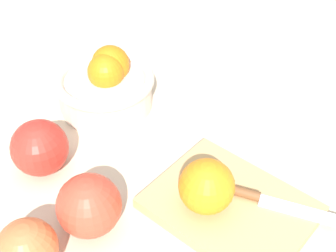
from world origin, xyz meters
The scene contains 8 objects.
ground_plane centered at (0.00, 0.00, 0.00)m, with size 2.40×2.40×0.00m, color beige.
bowl centered at (-0.18, 0.13, 0.04)m, with size 0.17×0.17×0.10m.
cutting_board centered at (0.09, 0.01, 0.01)m, with size 0.21×0.16×0.02m, color tan.
orange_on_board centered at (0.06, -0.01, 0.05)m, with size 0.07×0.07×0.07m, color orange.
knife centered at (0.14, 0.03, 0.02)m, with size 0.16×0.04×0.01m.
apple_front_left centered at (-0.09, -0.18, 0.04)m, with size 0.07×0.07×0.07m, color #CC6638.
apple_front_left_2 centered at (-0.06, -0.10, 0.04)m, with size 0.08×0.08×0.08m, color #D6422D.
apple_front_left_3 centered at (-0.18, -0.05, 0.04)m, with size 0.08×0.08×0.08m, color red.
Camera 1 is at (0.21, -0.38, 0.50)m, focal length 49.39 mm.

